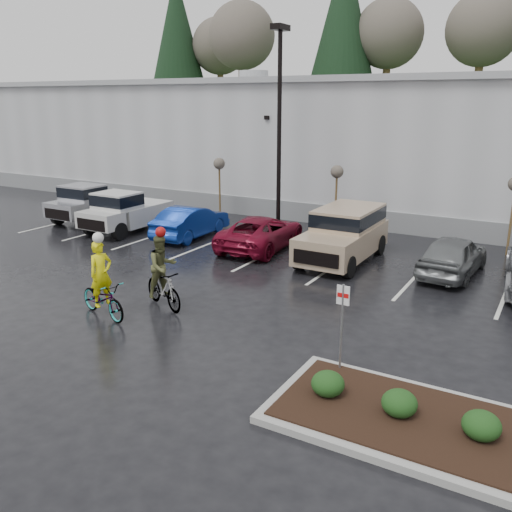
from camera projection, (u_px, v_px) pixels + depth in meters
The scene contains 20 objects.
ground at pixel (200, 342), 14.12m from camera, with size 120.00×120.00×0.00m, color black.
warehouse at pixel (420, 143), 31.40m from camera, with size 60.50×15.50×7.20m.
wooded_ridge at pixel (480, 134), 50.72m from camera, with size 80.00×25.00×6.00m, color #1F3B18.
lamppost at pixel (279, 109), 24.44m from camera, with size 0.50×1.00×9.22m.
sapling_west at pixel (219, 167), 28.01m from camera, with size 0.60×0.60×3.20m.
sapling_mid at pixel (337, 175), 24.90m from camera, with size 0.60×0.60×3.20m.
curb_island at pixel (479, 442), 9.91m from camera, with size 8.00×3.00×0.15m, color gray.
mulch_bed at pixel (480, 437), 9.88m from camera, with size 7.60×2.60×0.04m, color black.
shrub_a at pixel (328, 384), 11.26m from camera, with size 0.70×0.70×0.52m, color #193713.
shrub_b at pixel (399, 403), 10.54m from camera, with size 0.70×0.70×0.52m, color #193713.
shrub_c at pixel (481, 425), 9.82m from camera, with size 0.70×0.70×0.52m, color #193713.
fire_lane_sign at pixel (342, 318), 12.07m from camera, with size 0.30×0.05×2.20m.
pickup_silver at pixel (97, 201), 28.22m from camera, with size 2.10×5.20×1.96m, color #B1B2B9, non-canonical shape.
pickup_white at pixel (131, 210), 26.05m from camera, with size 2.10×5.20×1.96m, color beige, non-canonical shape.
car_blue at pixel (191, 222), 24.71m from camera, with size 1.53×4.39×1.45m, color navy.
car_red at pixel (261, 232), 22.85m from camera, with size 2.31×5.01×1.39m, color maroon.
suv_tan at pixel (343, 236), 20.91m from camera, with size 2.20×5.10×2.06m, color tan, non-canonical shape.
car_grey at pixel (453, 255), 19.39m from camera, with size 1.73×4.29×1.46m, color slate.
cyclist_hivis at pixel (102, 291), 15.62m from camera, with size 2.19×1.20×2.52m.
cyclist_olive at pixel (163, 279), 16.27m from camera, with size 2.00×1.26×2.51m.
Camera 1 is at (7.73, -10.47, 6.11)m, focal length 38.00 mm.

